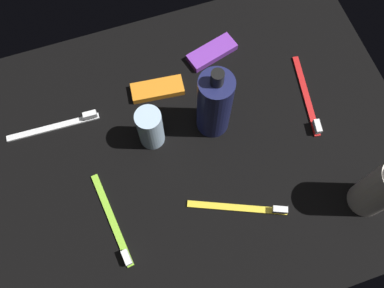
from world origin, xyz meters
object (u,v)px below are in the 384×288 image
Objects in this scene: lotion_bottle at (214,104)px; deodorant_stick at (150,128)px; toothbrush_white at (59,125)px; toothbrush_lime at (114,224)px; snack_bar_purple at (212,52)px; snack_bar_orange at (157,89)px; bodywash_bottle at (382,189)px; toothbrush_yellow at (243,208)px; toothbrush_red at (308,99)px.

lotion_bottle is 1.88× the size of deodorant_stick.
deodorant_stick reaches higher than toothbrush_white.
toothbrush_lime is (23.25, 13.25, -7.47)cm from lotion_bottle.
deodorant_stick is 0.55× the size of toothbrush_lime.
snack_bar_purple is 14.06cm from snack_bar_orange.
toothbrush_white is 1.00× the size of toothbrush_lime.
bodywash_bottle is at bearing 167.22° from toothbrush_lime.
lotion_bottle is at bearing 134.86° from snack_bar_orange.
toothbrush_yellow is (-22.84, 4.53, 0.00)cm from toothbrush_lime.
lotion_bottle reaches higher than toothbrush_yellow.
bodywash_bottle is 0.95× the size of toothbrush_white.
lotion_bottle reaches higher than toothbrush_red.
toothbrush_yellow is (-28.13, 26.59, 0.00)cm from toothbrush_white.
toothbrush_red is at bearing 167.99° from toothbrush_white.
toothbrush_red is 1.00× the size of toothbrush_lime.
bodywash_bottle is 59.53cm from toothbrush_white.
lotion_bottle reaches higher than deodorant_stick.
toothbrush_red is at bearing -86.18° from bodywash_bottle.
toothbrush_white reaches higher than snack_bar_orange.
snack_bar_purple is (-5.56, -32.66, 0.14)cm from toothbrush_yellow.
snack_bar_orange is at bearing -74.62° from toothbrush_yellow.
toothbrush_white is at bearing 10.13° from snack_bar_orange.
lotion_bottle reaches higher than bodywash_bottle.
deodorant_stick reaches higher than toothbrush_lime.
snack_bar_purple is 1.00× the size of snack_bar_orange.
toothbrush_yellow is at bearing 122.25° from deodorant_stick.
toothbrush_white is at bearing -5.14° from snack_bar_purple.
toothbrush_red is 49.22cm from toothbrush_white.
bodywash_bottle is 1.01× the size of toothbrush_yellow.
toothbrush_lime is at bearing -12.78° from bodywash_bottle.
lotion_bottle reaches higher than toothbrush_lime.
toothbrush_white is 1.73× the size of snack_bar_purple.
deodorant_stick reaches higher than toothbrush_yellow.
snack_bar_purple is (-33.69, -6.07, 0.14)cm from toothbrush_white.
toothbrush_yellow is (20.01, 16.36, 0.00)cm from toothbrush_red.
lotion_bottle is 1.03× the size of toothbrush_white.
toothbrush_lime is at bearing -11.21° from toothbrush_yellow.
deodorant_stick is at bearing -57.75° from toothbrush_yellow.
toothbrush_red is at bearing 175.85° from lotion_bottle.
toothbrush_lime is (44.31, -10.05, -7.19)cm from bodywash_bottle.
toothbrush_red is 30.03cm from snack_bar_orange.
toothbrush_red is at bearing -164.57° from toothbrush_lime.
toothbrush_white is at bearing -26.40° from deodorant_stick.
snack_bar_purple is (-28.40, -28.13, 0.14)cm from toothbrush_lime.
toothbrush_lime is at bearing 63.45° from snack_bar_orange.
deodorant_stick is 18.36cm from toothbrush_lime.
toothbrush_white is 22.69cm from toothbrush_lime.
toothbrush_red is 0.99× the size of toothbrush_white.
lotion_bottle is at bearing -150.32° from toothbrush_lime.
deodorant_stick is 0.55× the size of toothbrush_red.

